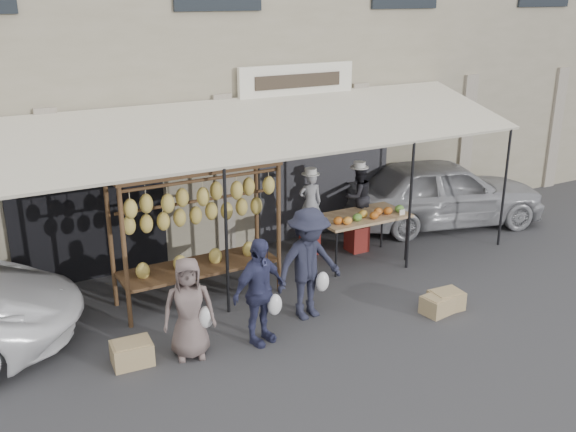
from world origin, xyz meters
name	(u,v)px	position (x,y,z in m)	size (l,w,h in m)	color
ground_plane	(323,328)	(0.00, 0.00, 0.00)	(90.00, 90.00, 0.00)	#2D2D30
shophouse	(164,45)	(0.00, 6.50, 3.65)	(24.00, 6.15, 7.30)	gray
awning	(252,129)	(0.01, 2.28, 2.57)	(10.00, 2.35, 2.92)	beige
banana_rack	(197,207)	(-1.21, 1.77, 1.57)	(2.60, 0.90, 2.24)	#422919
produce_table	(363,217)	(1.94, 1.75, 0.88)	(1.70, 0.90, 1.04)	tan
vendor_left	(310,203)	(1.33, 2.59, 1.01)	(0.43, 0.28, 1.17)	#999BA2
vendor_right	(358,196)	(2.19, 2.27, 1.09)	(0.57, 0.45, 1.18)	black
customer_left	(189,308)	(-1.97, 0.24, 0.71)	(0.70, 0.45, 1.43)	#675653
customer_mid	(259,292)	(-0.99, 0.11, 0.78)	(0.92, 0.38, 1.56)	navy
customer_right	(308,264)	(0.00, 0.43, 0.87)	(1.12, 0.65, 1.74)	#212334
stool_left	(310,243)	(1.33, 2.59, 0.21)	(0.30, 0.30, 0.43)	maroon
stool_right	(357,238)	(2.19, 2.27, 0.25)	(0.36, 0.36, 0.50)	maroon
crate_near_a	(438,305)	(1.81, -0.46, 0.14)	(0.47, 0.36, 0.28)	tan
crate_near_b	(446,300)	(2.01, -0.42, 0.15)	(0.49, 0.37, 0.30)	tan
crate_far	(132,353)	(-2.73, 0.42, 0.16)	(0.52, 0.40, 0.31)	tan
sedan	(443,192)	(4.63, 2.63, 0.72)	(1.71, 4.25, 1.45)	#9FA0A4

